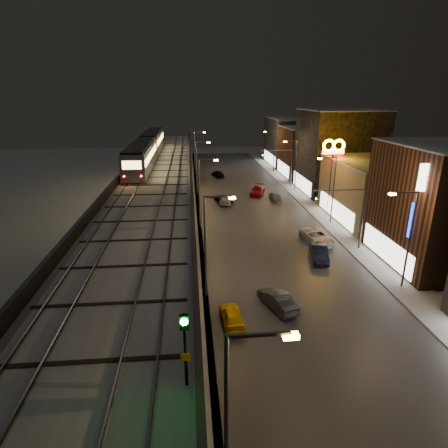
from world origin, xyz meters
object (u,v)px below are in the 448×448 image
car_near_white (278,301)px  car_onc_red (276,197)px  car_far_white (218,174)px  car_onc_white (257,191)px  car_onc_dark (317,237)px  sign_citgo (429,194)px  rail_signal (185,337)px  car_onc_silver (319,254)px  car_mid_dark (226,200)px  car_mid_silver (223,199)px  car_taxi (232,316)px  subway_train (148,148)px

car_near_white → car_onc_red: (7.01, 31.88, -0.07)m
car_far_white → car_onc_white: bearing=95.4°
car_onc_dark → sign_citgo: size_ratio=0.47×
car_far_white → car_onc_dark: (8.77, -37.90, 0.02)m
rail_signal → car_onc_silver: bearing=60.6°
car_near_white → car_mid_dark: size_ratio=0.94×
car_onc_silver → car_mid_silver: bearing=120.8°
car_mid_dark → car_mid_silver: bearing=-44.2°
rail_signal → car_taxi: rail_signal is taller
car_onc_silver → sign_citgo: size_ratio=0.41×
rail_signal → car_onc_white: 53.31m
subway_train → car_onc_silver: (19.95, -27.21, -7.63)m
car_onc_white → sign_citgo: size_ratio=0.46×
car_onc_white → car_near_white: bearing=-78.1°
car_taxi → car_mid_dark: bearing=-98.9°
car_mid_silver → car_far_white: (0.61, 19.63, 0.09)m
subway_train → car_onc_dark: bearing=-46.5°
car_near_white → sign_citgo: bearing=173.2°
rail_signal → car_mid_silver: bearing=83.3°
subway_train → car_taxi: 39.75m
subway_train → car_far_white: (12.51, 15.47, -7.67)m
car_onc_white → sign_citgo: 35.00m
subway_train → car_near_white: 39.17m
car_onc_silver → car_onc_white: size_ratio=0.89×
car_near_white → sign_citgo: sign_citgo is taller
subway_train → car_onc_white: subway_train is taller
car_taxi → car_mid_dark: (2.80, 32.86, 0.00)m
subway_train → sign_citgo: 42.52m
car_mid_dark → car_onc_white: car_onc_white is taller
car_near_white → car_mid_dark: 31.04m
car_far_white → car_onc_dark: size_ratio=0.79×
car_onc_dark → car_onc_red: (-0.76, 18.36, -0.09)m
rail_signal → sign_citgo: size_ratio=0.27×
subway_train → car_onc_white: 19.79m
car_near_white → car_onc_white: car_onc_white is taller
car_mid_silver → car_taxi: bearing=72.7°
car_mid_dark → car_taxi: bearing=99.4°
car_mid_dark → car_onc_white: 7.77m
car_onc_dark → car_taxi: bearing=-137.1°
car_mid_dark → subway_train: bearing=-7.4°
sign_citgo → car_onc_white: bearing=104.9°
car_taxi → car_mid_silver: car_taxi is taller
subway_train → rail_signal: bearing=-82.9°
car_near_white → car_onc_red: 32.64m
car_mid_silver → subway_train: bearing=-32.6°
car_taxi → car_mid_dark: car_mid_dark is taller
car_near_white → car_onc_dark: 15.59m
subway_train → car_mid_silver: (11.90, -4.16, -7.77)m
car_mid_silver → car_mid_dark: bearing=108.2°
car_onc_silver → rail_signal: bearing=-107.9°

